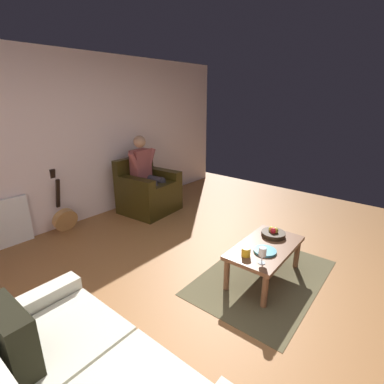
{
  "coord_description": "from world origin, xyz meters",
  "views": [
    {
      "loc": [
        2.52,
        1.34,
        1.91
      ],
      "look_at": [
        -0.25,
        -0.99,
        0.69
      ],
      "focal_mm": 26.92,
      "sensor_mm": 36.0,
      "label": 1
    }
  ],
  "objects_px": {
    "person_seated": "(146,172)",
    "coffee_table": "(265,251)",
    "candle_jar": "(246,252)",
    "decorative_dish": "(265,251)",
    "wine_glass_near": "(262,253)",
    "armchair": "(148,192)",
    "fruit_bowl": "(273,233)",
    "guitar": "(65,217)"
  },
  "relations": [
    {
      "from": "coffee_table",
      "to": "decorative_dish",
      "type": "relative_size",
      "value": 4.15
    },
    {
      "from": "armchair",
      "to": "fruit_bowl",
      "type": "xyz_separation_m",
      "value": [
        0.24,
        2.39,
        0.09
      ]
    },
    {
      "from": "fruit_bowl",
      "to": "guitar",
      "type": "bearing_deg",
      "value": -68.63
    },
    {
      "from": "guitar",
      "to": "wine_glass_near",
      "type": "bearing_deg",
      "value": 99.43
    },
    {
      "from": "fruit_bowl",
      "to": "decorative_dish",
      "type": "distance_m",
      "value": 0.4
    },
    {
      "from": "wine_glass_near",
      "to": "decorative_dish",
      "type": "distance_m",
      "value": 0.24
    },
    {
      "from": "person_seated",
      "to": "decorative_dish",
      "type": "xyz_separation_m",
      "value": [
        0.63,
        2.5,
        -0.29
      ]
    },
    {
      "from": "wine_glass_near",
      "to": "fruit_bowl",
      "type": "bearing_deg",
      "value": -165.03
    },
    {
      "from": "wine_glass_near",
      "to": "decorative_dish",
      "type": "height_order",
      "value": "wine_glass_near"
    },
    {
      "from": "person_seated",
      "to": "guitar",
      "type": "height_order",
      "value": "person_seated"
    },
    {
      "from": "candle_jar",
      "to": "armchair",
      "type": "bearing_deg",
      "value": -109.06
    },
    {
      "from": "armchair",
      "to": "guitar",
      "type": "distance_m",
      "value": 1.37
    },
    {
      "from": "armchair",
      "to": "fruit_bowl",
      "type": "bearing_deg",
      "value": 78.98
    },
    {
      "from": "armchair",
      "to": "candle_jar",
      "type": "distance_m",
      "value": 2.51
    },
    {
      "from": "armchair",
      "to": "fruit_bowl",
      "type": "relative_size",
      "value": 3.43
    },
    {
      "from": "wine_glass_near",
      "to": "candle_jar",
      "type": "height_order",
      "value": "wine_glass_near"
    },
    {
      "from": "coffee_table",
      "to": "guitar",
      "type": "bearing_deg",
      "value": -73.76
    },
    {
      "from": "armchair",
      "to": "fruit_bowl",
      "type": "height_order",
      "value": "armchair"
    },
    {
      "from": "armchair",
      "to": "guitar",
      "type": "bearing_deg",
      "value": -20.0
    },
    {
      "from": "wine_glass_near",
      "to": "candle_jar",
      "type": "relative_size",
      "value": 1.84
    },
    {
      "from": "coffee_table",
      "to": "armchair",
      "type": "bearing_deg",
      "value": -101.81
    },
    {
      "from": "coffee_table",
      "to": "fruit_bowl",
      "type": "relative_size",
      "value": 3.61
    },
    {
      "from": "person_seated",
      "to": "wine_glass_near",
      "type": "bearing_deg",
      "value": 66.79
    },
    {
      "from": "armchair",
      "to": "guitar",
      "type": "xyz_separation_m",
      "value": [
        1.32,
        -0.35,
        -0.13
      ]
    },
    {
      "from": "decorative_dish",
      "to": "candle_jar",
      "type": "bearing_deg",
      "value": -30.6
    },
    {
      "from": "armchair",
      "to": "wine_glass_near",
      "type": "distance_m",
      "value": 2.69
    },
    {
      "from": "decorative_dish",
      "to": "candle_jar",
      "type": "relative_size",
      "value": 2.58
    },
    {
      "from": "armchair",
      "to": "decorative_dish",
      "type": "distance_m",
      "value": 2.56
    },
    {
      "from": "coffee_table",
      "to": "fruit_bowl",
      "type": "height_order",
      "value": "fruit_bowl"
    },
    {
      "from": "wine_glass_near",
      "to": "person_seated",
      "type": "bearing_deg",
      "value": -108.03
    },
    {
      "from": "person_seated",
      "to": "coffee_table",
      "type": "relative_size",
      "value": 1.34
    },
    {
      "from": "person_seated",
      "to": "decorative_dish",
      "type": "height_order",
      "value": "person_seated"
    },
    {
      "from": "guitar",
      "to": "candle_jar",
      "type": "distance_m",
      "value": 2.77
    },
    {
      "from": "wine_glass_near",
      "to": "fruit_bowl",
      "type": "xyz_separation_m",
      "value": [
        -0.59,
        -0.16,
        -0.08
      ]
    },
    {
      "from": "candle_jar",
      "to": "guitar",
      "type": "bearing_deg",
      "value": -79.62
    },
    {
      "from": "wine_glass_near",
      "to": "decorative_dish",
      "type": "bearing_deg",
      "value": -161.82
    },
    {
      "from": "person_seated",
      "to": "wine_glass_near",
      "type": "height_order",
      "value": "person_seated"
    },
    {
      "from": "candle_jar",
      "to": "person_seated",
      "type": "bearing_deg",
      "value": -108.94
    },
    {
      "from": "guitar",
      "to": "fruit_bowl",
      "type": "xyz_separation_m",
      "value": [
        -1.07,
        2.74,
        0.22
      ]
    },
    {
      "from": "coffee_table",
      "to": "guitar",
      "type": "height_order",
      "value": "guitar"
    },
    {
      "from": "decorative_dish",
      "to": "person_seated",
      "type": "bearing_deg",
      "value": -104.12
    },
    {
      "from": "coffee_table",
      "to": "wine_glass_near",
      "type": "height_order",
      "value": "wine_glass_near"
    }
  ]
}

